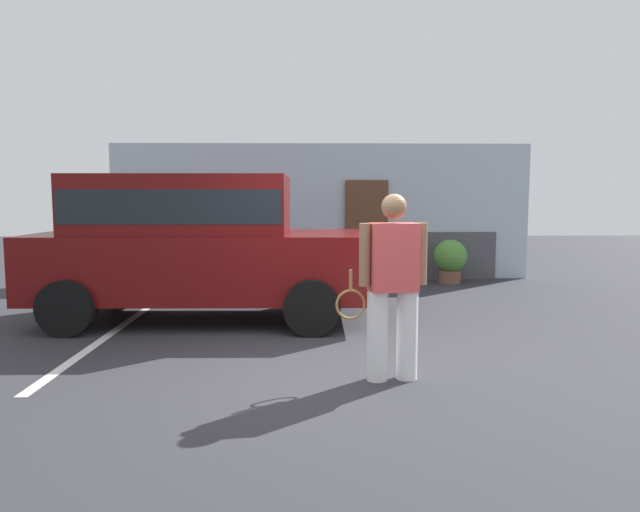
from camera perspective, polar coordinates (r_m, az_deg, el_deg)
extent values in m
plane|color=#2D2D33|center=(5.97, 1.78, -11.28)|extent=(40.00, 40.00, 0.00)
cube|color=silver|center=(7.83, -20.29, -7.46)|extent=(0.12, 4.40, 0.01)
cube|color=silver|center=(12.44, 0.13, 4.39)|extent=(8.85, 0.30, 2.87)
cube|color=#4C4C51|center=(12.30, 0.15, 0.02)|extent=(7.43, 0.10, 1.00)
cube|color=brown|center=(12.30, 4.60, 2.57)|extent=(0.90, 0.06, 2.10)
cube|color=#590C0C|center=(8.38, -11.43, -0.81)|extent=(4.63, 1.96, 0.90)
cube|color=#590C0C|center=(8.38, -13.24, 4.97)|extent=(2.92, 1.80, 0.80)
cube|color=black|center=(8.38, -13.24, 4.84)|extent=(2.87, 1.82, 0.44)
cylinder|color=black|center=(9.23, -0.74, -2.84)|extent=(0.72, 0.27, 0.72)
cylinder|color=black|center=(7.36, -0.80, -5.09)|extent=(0.72, 0.27, 0.72)
cylinder|color=black|center=(9.75, -19.31, -2.71)|extent=(0.72, 0.27, 0.72)
cylinder|color=black|center=(8.00, -23.69, -4.70)|extent=(0.72, 0.27, 0.72)
cylinder|color=white|center=(5.69, 8.57, -7.67)|extent=(0.20, 0.20, 0.87)
cylinder|color=white|center=(5.61, 5.67, -7.84)|extent=(0.20, 0.20, 0.87)
cube|color=#E04C4C|center=(5.52, 7.23, -0.11)|extent=(0.48, 0.34, 0.65)
sphere|color=#8C6647|center=(5.49, 7.30, 4.86)|extent=(0.24, 0.24, 0.24)
cylinder|color=#8C6647|center=(5.60, 9.95, 0.22)|extent=(0.11, 0.11, 0.59)
cylinder|color=#8C6647|center=(5.45, 4.44, 0.13)|extent=(0.11, 0.11, 0.59)
torus|color=olive|center=(5.54, 3.02, -4.79)|extent=(0.37, 0.07, 0.37)
cylinder|color=olive|center=(5.50, 3.04, -2.39)|extent=(0.03, 0.03, 0.20)
cylinder|color=brown|center=(12.06, 12.65, -2.01)|extent=(0.44, 0.44, 0.27)
sphere|color=#4C8C38|center=(12.01, 12.69, -0.02)|extent=(0.68, 0.68, 0.68)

